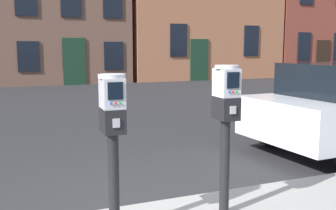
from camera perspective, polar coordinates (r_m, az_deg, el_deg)
parking_meter_near_kerb at (r=3.22m, az=-7.94°, el=-2.90°), size 0.22×0.25×1.32m
parking_meter_twin_adjacent at (r=3.61m, az=8.30°, el=-1.10°), size 0.22×0.25×1.38m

